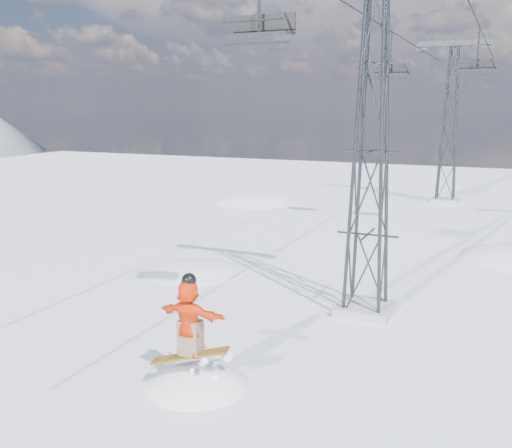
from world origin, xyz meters
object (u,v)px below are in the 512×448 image
(snowboarder_jump, at_px, (198,442))
(lift_chair_near, at_px, (260,27))
(lift_tower_near, at_px, (371,153))
(lift_tower_far, at_px, (449,127))

(snowboarder_jump, bearing_deg, lift_chair_near, 80.80)
(lift_tower_near, bearing_deg, snowboarder_jump, -111.34)
(lift_tower_far, height_order, lift_chair_near, lift_tower_far)
(lift_tower_far, relative_size, snowboarder_jump, 1.64)
(lift_chair_near, bearing_deg, lift_tower_far, 85.65)
(lift_tower_far, xyz_separation_m, snowboarder_jump, (-2.67, -31.84, -7.07))
(lift_tower_near, distance_m, lift_chair_near, 5.71)
(lift_tower_far, xyz_separation_m, lift_chair_near, (-2.20, -28.92, 3.52))
(lift_chair_near, bearing_deg, lift_tower_near, 60.71)
(lift_tower_far, height_order, snowboarder_jump, lift_tower_far)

